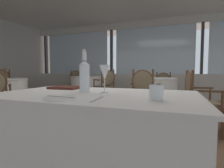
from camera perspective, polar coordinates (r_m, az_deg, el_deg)
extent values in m
plane|color=brown|center=(2.90, 3.58, -14.55)|extent=(13.11, 13.11, 0.00)
cube|color=beige|center=(6.44, 13.16, -0.48)|extent=(10.08, 0.12, 0.85)
cube|color=beige|center=(6.65, 13.48, 19.02)|extent=(10.08, 0.12, 0.25)
cube|color=silver|center=(7.55, -11.58, 9.80)|extent=(2.78, 0.02, 1.68)
cube|color=#333338|center=(8.47, -20.90, 8.98)|extent=(0.08, 0.14, 1.68)
cube|color=silver|center=(6.49, 13.36, 10.73)|extent=(2.78, 0.02, 1.68)
cube|color=#333338|center=(6.84, -0.15, 10.48)|extent=(0.08, 0.14, 1.68)
cube|color=#333338|center=(6.47, 27.61, 10.39)|extent=(0.08, 0.14, 1.68)
cube|color=white|center=(1.25, -5.89, -3.51)|extent=(1.43, 0.86, 0.02)
cube|color=white|center=(1.36, -5.76, -19.82)|extent=(1.39, 0.84, 0.75)
cylinder|color=white|center=(1.03, -16.74, -4.43)|extent=(0.19, 0.19, 0.01)
cube|color=silver|center=(1.03, -16.75, -4.15)|extent=(0.20, 0.04, 0.00)
cube|color=silver|center=(0.96, -4.87, -5.07)|extent=(0.03, 0.19, 0.00)
cylinder|color=white|center=(1.33, -9.07, 1.87)|extent=(0.08, 0.08, 0.21)
cone|color=white|center=(1.34, -9.13, 7.01)|extent=(0.08, 0.08, 0.03)
cylinder|color=white|center=(1.34, -9.15, 8.94)|extent=(0.03, 0.03, 0.06)
sphere|color=silver|center=(1.34, -9.17, 10.72)|extent=(0.03, 0.03, 0.03)
cylinder|color=white|center=(1.26, -2.43, -2.93)|extent=(0.06, 0.06, 0.00)
cylinder|color=white|center=(1.25, -2.44, -0.78)|extent=(0.01, 0.01, 0.09)
cone|color=white|center=(1.25, -2.45, 3.79)|extent=(0.08, 0.08, 0.11)
cylinder|color=white|center=(0.97, 14.42, -2.71)|extent=(0.08, 0.08, 0.08)
cube|color=#512319|center=(1.64, -14.91, -1.13)|extent=(0.27, 0.22, 0.02)
cylinder|color=white|center=(4.52, 14.12, 1.86)|extent=(1.08, 1.08, 0.02)
cylinder|color=white|center=(4.55, 14.04, -2.99)|extent=(1.05, 1.05, 0.75)
cube|color=brown|center=(3.70, 10.96, -3.79)|extent=(0.51, 0.51, 0.05)
cube|color=#75664C|center=(3.69, 10.97, -3.13)|extent=(0.47, 0.47, 0.04)
cylinder|color=brown|center=(3.98, 8.94, -6.47)|extent=(0.04, 0.04, 0.40)
cylinder|color=brown|center=(3.88, 14.60, -6.84)|extent=(0.04, 0.04, 0.40)
cylinder|color=brown|center=(3.61, 6.94, -7.55)|extent=(0.04, 0.04, 0.40)
cylinder|color=brown|center=(3.50, 13.17, -8.01)|extent=(0.04, 0.04, 0.40)
cylinder|color=brown|center=(3.54, 7.01, 0.62)|extent=(0.04, 0.04, 0.53)
cylinder|color=brown|center=(3.43, 13.30, 0.43)|extent=(0.04, 0.04, 0.53)
ellipsoid|color=#75664C|center=(3.46, 10.04, 0.95)|extent=(0.39, 0.10, 0.44)
torus|color=brown|center=(3.46, 10.04, 0.95)|extent=(0.46, 0.09, 0.46)
cube|color=brown|center=(3.77, 7.44, 0.14)|extent=(0.08, 0.37, 0.03)
cylinder|color=brown|center=(3.91, 8.12, -1.34)|extent=(0.03, 0.03, 0.22)
cube|color=brown|center=(3.63, 14.89, -0.11)|extent=(0.08, 0.37, 0.03)
cylinder|color=brown|center=(3.78, 15.31, -1.63)|extent=(0.03, 0.03, 0.22)
cube|color=brown|center=(5.40, 16.16, -1.47)|extent=(0.51, 0.51, 0.05)
cube|color=#75664C|center=(5.40, 16.17, -1.01)|extent=(0.47, 0.47, 0.04)
cylinder|color=brown|center=(5.20, 17.86, -4.18)|extent=(0.04, 0.04, 0.39)
cylinder|color=brown|center=(5.28, 13.56, -3.97)|extent=(0.04, 0.04, 0.39)
cylinder|color=brown|center=(5.59, 18.53, -3.62)|extent=(0.04, 0.04, 0.39)
cylinder|color=brown|center=(5.66, 14.51, -3.45)|extent=(0.04, 0.04, 0.39)
cylinder|color=brown|center=(5.55, 18.64, 1.29)|extent=(0.04, 0.04, 0.47)
cylinder|color=brown|center=(5.62, 14.60, 1.41)|extent=(0.04, 0.04, 0.47)
ellipsoid|color=#75664C|center=(5.59, 16.64, 1.59)|extent=(0.39, 0.10, 0.39)
torus|color=brown|center=(5.59, 16.64, 1.59)|extent=(0.41, 0.08, 0.40)
cube|color=brown|center=(5.32, 18.82, 1.04)|extent=(0.08, 0.37, 0.03)
cylinder|color=brown|center=(5.19, 18.56, -0.24)|extent=(0.03, 0.03, 0.22)
cube|color=brown|center=(5.42, 13.58, 1.19)|extent=(0.08, 0.37, 0.03)
cylinder|color=brown|center=(5.29, 13.20, -0.06)|extent=(0.03, 0.03, 0.22)
cylinder|color=brown|center=(3.93, -31.08, -7.08)|extent=(0.04, 0.04, 0.41)
cylinder|color=brown|center=(3.53, -31.28, -8.27)|extent=(0.04, 0.04, 0.41)
cylinder|color=brown|center=(3.47, -31.59, 0.15)|extent=(0.04, 0.04, 0.53)
cube|color=brown|center=(3.69, -30.66, -0.30)|extent=(0.30, 0.27, 0.03)
cylinder|color=brown|center=(3.83, -30.55, -1.79)|extent=(0.03, 0.03, 0.22)
cube|color=brown|center=(5.59, -32.70, -1.52)|extent=(0.65, 0.65, 0.05)
cube|color=#75664C|center=(5.59, -32.72, -1.08)|extent=(0.60, 0.60, 0.04)
cylinder|color=brown|center=(5.41, -30.61, -4.10)|extent=(0.04, 0.04, 0.42)
cylinder|color=brown|center=(5.81, -30.52, -3.57)|extent=(0.04, 0.04, 0.42)
cylinder|color=brown|center=(5.77, -30.71, 1.59)|extent=(0.04, 0.04, 0.53)
ellipsoid|color=#75664C|center=(5.79, -32.70, 1.78)|extent=(0.29, 0.33, 0.44)
torus|color=brown|center=(5.79, -32.70, 1.78)|extent=(0.32, 0.37, 0.45)
cube|color=brown|center=(5.55, -30.23, 1.07)|extent=(0.30, 0.27, 0.03)
cylinder|color=brown|center=(5.41, -30.21, -0.15)|extent=(0.03, 0.03, 0.22)
cylinder|color=white|center=(5.87, -7.52, 2.43)|extent=(1.27, 1.27, 0.02)
cylinder|color=white|center=(5.89, -7.49, -1.32)|extent=(1.23, 1.23, 0.75)
cube|color=brown|center=(6.77, -11.14, -0.19)|extent=(0.64, 0.64, 0.05)
cube|color=#75664C|center=(6.77, -11.15, 0.18)|extent=(0.59, 0.59, 0.04)
cylinder|color=brown|center=(6.69, -8.87, -2.17)|extent=(0.04, 0.04, 0.41)
cylinder|color=brown|center=(6.53, -12.06, -2.36)|extent=(0.04, 0.04, 0.41)
cylinder|color=brown|center=(7.05, -10.24, -1.87)|extent=(0.04, 0.04, 0.41)
cylinder|color=brown|center=(6.90, -13.29, -2.04)|extent=(0.04, 0.04, 0.41)
cylinder|color=brown|center=(7.02, -10.29, 2.35)|extent=(0.04, 0.04, 0.53)
cylinder|color=brown|center=(6.87, -13.36, 2.27)|extent=(0.04, 0.04, 0.53)
ellipsoid|color=#75664C|center=(6.95, -11.86, 2.53)|extent=(0.27, 0.35, 0.45)
torus|color=brown|center=(6.95, -11.86, 2.53)|extent=(0.30, 0.39, 0.46)
cube|color=brown|center=(6.84, -9.17, 1.93)|extent=(0.32, 0.25, 0.03)
cylinder|color=brown|center=(6.72, -8.66, 0.96)|extent=(0.03, 0.03, 0.22)
cube|color=brown|center=(6.65, -13.10, 1.82)|extent=(0.32, 0.25, 0.03)
cylinder|color=brown|center=(6.52, -12.64, 0.82)|extent=(0.03, 0.03, 0.22)
cube|color=brown|center=(5.03, -2.58, -1.36)|extent=(0.64, 0.64, 0.05)
cube|color=#75664C|center=(5.03, -2.58, -0.87)|extent=(0.59, 0.59, 0.04)
cylinder|color=brown|center=(5.13, -5.65, -3.93)|extent=(0.04, 0.04, 0.42)
cylinder|color=brown|center=(5.33, -1.84, -3.61)|extent=(0.04, 0.04, 0.42)
cylinder|color=brown|center=(4.79, -3.39, -4.50)|extent=(0.04, 0.04, 0.42)
cylinder|color=brown|center=(5.00, 0.59, -4.13)|extent=(0.04, 0.04, 0.42)
cylinder|color=brown|center=(4.74, -3.41, 1.74)|extent=(0.04, 0.04, 0.52)
cylinder|color=brown|center=(4.95, 0.59, 1.85)|extent=(0.04, 0.04, 0.52)
ellipsoid|color=#75664C|center=(4.83, -1.27, 2.10)|extent=(0.27, 0.35, 0.43)
torus|color=brown|center=(4.83, -1.27, 2.10)|extent=(0.29, 0.38, 0.45)
cube|color=brown|center=(4.91, -5.21, 1.36)|extent=(0.32, 0.25, 0.03)
cylinder|color=brown|center=(5.04, -5.97, 0.17)|extent=(0.03, 0.03, 0.22)
cube|color=brown|center=(5.16, -0.33, 1.51)|extent=(0.32, 0.25, 0.03)
cylinder|color=brown|center=(5.29, -1.17, 0.38)|extent=(0.03, 0.03, 0.22)
cube|color=brown|center=(2.92, 27.89, -6.38)|extent=(0.51, 0.51, 0.05)
cube|color=#75664C|center=(2.91, 27.91, -5.54)|extent=(0.47, 0.47, 0.04)
cylinder|color=brown|center=(3.21, 30.34, -9.61)|extent=(0.04, 0.04, 0.39)
cylinder|color=brown|center=(2.84, 32.76, -11.43)|extent=(0.04, 0.04, 0.39)
cylinder|color=brown|center=(3.11, 23.19, -9.78)|extent=(0.04, 0.04, 0.39)
cylinder|color=brown|center=(2.73, 24.67, -11.75)|extent=(0.04, 0.04, 0.39)
cylinder|color=brown|center=(3.04, 23.45, -0.59)|extent=(0.04, 0.04, 0.50)
cylinder|color=brown|center=(2.64, 24.99, -1.27)|extent=(0.04, 0.04, 0.50)
ellipsoid|color=#75664C|center=(2.83, 23.88, -0.40)|extent=(0.10, 0.39, 0.42)
torus|color=brown|center=(2.83, 23.88, -0.40)|extent=(0.08, 0.44, 0.43)
cube|color=brown|center=(3.13, 27.23, -1.15)|extent=(0.37, 0.08, 0.03)
cylinder|color=brown|center=(3.18, 29.63, -3.15)|extent=(0.03, 0.03, 0.22)
cube|color=brown|center=(2.65, 29.85, -2.11)|extent=(0.37, 0.08, 0.03)
cylinder|color=brown|center=(2.71, 32.63, -4.43)|extent=(0.03, 0.03, 0.22)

